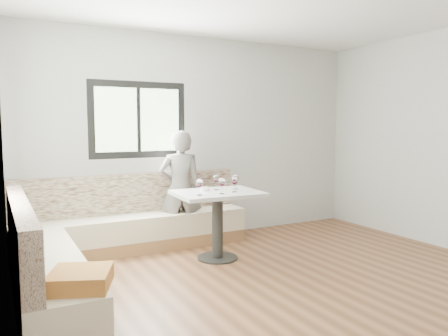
% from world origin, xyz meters
% --- Properties ---
extents(room, '(5.01, 5.01, 2.81)m').
position_xyz_m(room, '(-0.08, 0.08, 1.41)').
color(room, brown).
rests_on(room, ground).
extents(banquette, '(2.90, 2.80, 0.95)m').
position_xyz_m(banquette, '(-1.59, 1.62, 0.33)').
color(banquette, brown).
rests_on(banquette, ground).
extents(table, '(1.02, 0.82, 0.81)m').
position_xyz_m(table, '(-0.30, 1.41, 0.60)').
color(table, black).
rests_on(table, ground).
extents(person, '(0.63, 0.51, 1.51)m').
position_xyz_m(person, '(-0.45, 2.16, 0.76)').
color(person, '#605956').
rests_on(person, ground).
extents(olive_ramekin, '(0.11, 0.11, 0.04)m').
position_xyz_m(olive_ramekin, '(-0.41, 1.52, 0.83)').
color(olive_ramekin, white).
rests_on(olive_ramekin, table).
extents(wine_glass_a, '(0.08, 0.08, 0.19)m').
position_xyz_m(wine_glass_a, '(-0.60, 1.25, 0.94)').
color(wine_glass_a, white).
rests_on(wine_glass_a, table).
extents(wine_glass_b, '(0.08, 0.08, 0.19)m').
position_xyz_m(wine_glass_b, '(-0.34, 1.23, 0.94)').
color(wine_glass_b, white).
rests_on(wine_glass_b, table).
extents(wine_glass_c, '(0.08, 0.08, 0.19)m').
position_xyz_m(wine_glass_c, '(-0.14, 1.28, 0.94)').
color(wine_glass_c, white).
rests_on(wine_glass_c, table).
extents(wine_glass_d, '(0.08, 0.08, 0.19)m').
position_xyz_m(wine_glass_d, '(-0.25, 1.53, 0.94)').
color(wine_glass_d, white).
rests_on(wine_glass_d, table).
extents(wine_glass_e, '(0.08, 0.08, 0.19)m').
position_xyz_m(wine_glass_e, '(-0.02, 1.47, 0.94)').
color(wine_glass_e, white).
rests_on(wine_glass_e, table).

